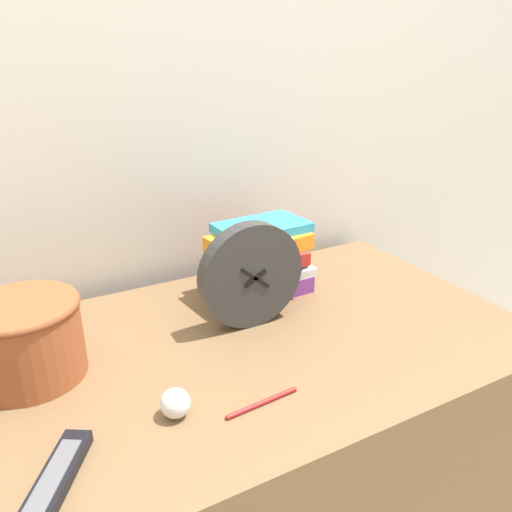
{
  "coord_description": "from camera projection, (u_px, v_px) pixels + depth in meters",
  "views": [
    {
      "loc": [
        -0.3,
        -0.45,
        1.27
      ],
      "look_at": [
        0.19,
        0.46,
        0.85
      ],
      "focal_mm": 35.0,
      "sensor_mm": 36.0,
      "label": 1
    }
  ],
  "objects": [
    {
      "name": "basket",
      "position": [
        25.0,
        338.0,
        0.89
      ],
      "size": [
        0.2,
        0.2,
        0.15
      ],
      "color": "#994C28",
      "rests_on": "desk"
    },
    {
      "name": "crumpled_paper_ball",
      "position": [
        175.0,
        403.0,
        0.8
      ],
      "size": [
        0.05,
        0.05,
        0.05
      ],
      "color": "white",
      "rests_on": "desk"
    },
    {
      "name": "pen",
      "position": [
        262.0,
        403.0,
        0.84
      ],
      "size": [
        0.14,
        0.02,
        0.01
      ],
      "color": "#B21E1E",
      "rests_on": "desk"
    },
    {
      "name": "wall_back",
      "position": [
        121.0,
        87.0,
        1.14
      ],
      "size": [
        6.0,
        0.04,
        2.4
      ],
      "color": "silver",
      "rests_on": "ground_plane"
    },
    {
      "name": "desk",
      "position": [
        206.0,
        490.0,
        1.12
      ],
      "size": [
        1.38,
        0.68,
        0.72
      ],
      "color": "brown",
      "rests_on": "ground_plane"
    },
    {
      "name": "tv_remote",
      "position": [
        52.0,
        486.0,
        0.67
      ],
      "size": [
        0.14,
        0.19,
        0.02
      ],
      "color": "black",
      "rests_on": "desk"
    },
    {
      "name": "desk_clock",
      "position": [
        251.0,
        275.0,
        1.05
      ],
      "size": [
        0.23,
        0.04,
        0.23
      ],
      "color": "#333333",
      "rests_on": "desk"
    },
    {
      "name": "book_stack",
      "position": [
        261.0,
        259.0,
        1.21
      ],
      "size": [
        0.26,
        0.2,
        0.17
      ],
      "color": "#7A3899",
      "rests_on": "desk"
    }
  ]
}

